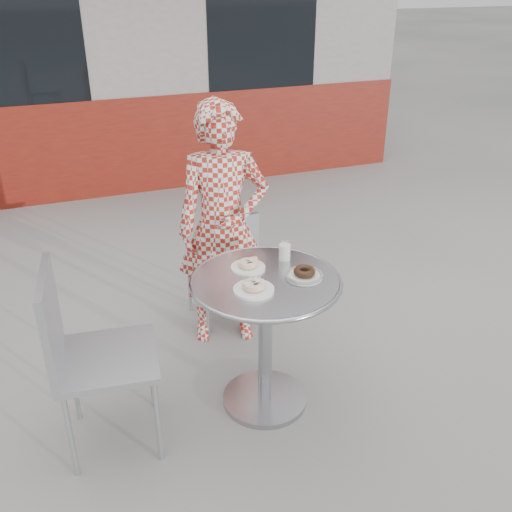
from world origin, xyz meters
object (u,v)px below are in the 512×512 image
object	(u,v)px
chair_left	(109,392)
plate_near	(254,287)
plate_far	(248,265)
chair_far	(221,286)
plate_checker	(304,274)
seated_person	(223,227)
milk_cup	(285,251)
bistro_table	(265,311)

from	to	relation	value
chair_left	plate_near	world-z (taller)	chair_left
plate_far	plate_near	bearing A→B (deg)	-103.90
chair_far	plate_checker	world-z (taller)	plate_checker
chair_far	seated_person	world-z (taller)	seated_person
chair_far	milk_cup	bearing A→B (deg)	94.58
chair_far	plate_far	bearing A→B (deg)	78.34
plate_far	milk_cup	size ratio (longest dim) A/B	1.73
seated_person	plate_checker	world-z (taller)	seated_person
plate_far	plate_checker	world-z (taller)	plate_checker
seated_person	plate_near	world-z (taller)	seated_person
plate_far	chair_left	bearing A→B (deg)	-170.49
plate_near	plate_checker	world-z (taller)	same
seated_person	chair_far	bearing A→B (deg)	91.52
bistro_table	chair_left	distance (m)	0.87
milk_cup	chair_far	bearing A→B (deg)	100.10
chair_far	plate_near	xyz separation A→B (m)	(-0.14, -0.99, 0.54)
seated_person	plate_checker	size ratio (longest dim) A/B	7.96
chair_left	chair_far	bearing A→B (deg)	-37.23
seated_person	plate_far	world-z (taller)	seated_person
plate_far	plate_checker	bearing A→B (deg)	-39.18
plate_checker	milk_cup	xyz separation A→B (m)	(-0.02, 0.21, 0.03)
plate_far	plate_checker	size ratio (longest dim) A/B	0.93
seated_person	plate_near	xyz separation A→B (m)	(-0.10, -0.80, 0.03)
bistro_table	chair_left	xyz separation A→B (m)	(-0.82, 0.01, -0.28)
chair_far	milk_cup	size ratio (longest dim) A/B	7.85
chair_left	milk_cup	size ratio (longest dim) A/B	9.49
plate_far	bistro_table	bearing A→B (deg)	-73.80
chair_far	milk_cup	distance (m)	0.94
plate_near	chair_far	bearing A→B (deg)	82.06
chair_far	chair_left	world-z (taller)	chair_left
chair_far	milk_cup	xyz separation A→B (m)	(0.13, -0.74, 0.57)
plate_far	seated_person	bearing A→B (deg)	85.27
plate_checker	plate_near	bearing A→B (deg)	-172.12
chair_left	plate_far	distance (m)	0.93
chair_far	plate_checker	size ratio (longest dim) A/B	4.22
plate_far	chair_far	bearing A→B (deg)	83.87
seated_person	plate_far	distance (m)	0.57
chair_left	seated_person	world-z (taller)	seated_person
seated_person	plate_far	xyz separation A→B (m)	(-0.05, -0.57, 0.03)
plate_far	milk_cup	xyz separation A→B (m)	(0.21, 0.02, 0.03)
chair_left	milk_cup	bearing A→B (deg)	-74.38
bistro_table	chair_left	bearing A→B (deg)	179.36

